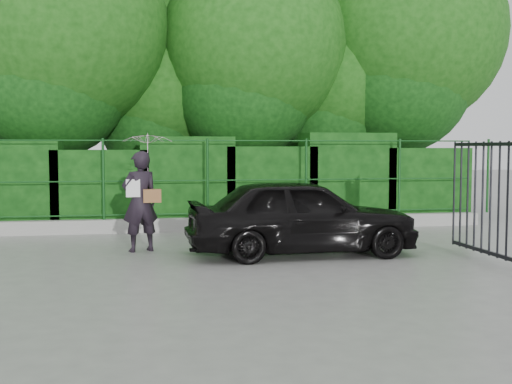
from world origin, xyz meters
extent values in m
plane|color=gray|center=(0.00, 0.00, 0.00)|extent=(80.00, 80.00, 0.00)
cube|color=#9E9E99|center=(0.00, 4.50, 0.15)|extent=(14.00, 0.25, 0.30)
cylinder|color=#114015|center=(-1.90, 4.50, 1.20)|extent=(0.06, 0.06, 1.80)
cylinder|color=#114015|center=(0.40, 4.50, 1.20)|extent=(0.06, 0.06, 1.80)
cylinder|color=#114015|center=(2.70, 4.50, 1.20)|extent=(0.06, 0.06, 1.80)
cylinder|color=#114015|center=(5.00, 4.50, 1.20)|extent=(0.06, 0.06, 1.80)
cylinder|color=#114015|center=(7.30, 4.50, 1.20)|extent=(0.06, 0.06, 1.80)
cylinder|color=#114015|center=(0.00, 4.50, 0.40)|extent=(13.60, 0.03, 0.03)
cylinder|color=#114015|center=(0.00, 4.50, 1.15)|extent=(13.60, 0.03, 0.03)
cylinder|color=#114015|center=(0.00, 4.50, 2.05)|extent=(13.60, 0.03, 0.03)
cube|color=black|center=(-4.00, 5.50, 1.02)|extent=(2.20, 1.20, 2.04)
cube|color=black|center=(-2.00, 5.50, 0.92)|extent=(2.20, 1.20, 1.84)
cube|color=black|center=(0.00, 5.50, 1.07)|extent=(2.20, 1.20, 2.15)
cube|color=black|center=(2.00, 5.50, 0.96)|extent=(2.20, 1.20, 1.92)
cube|color=black|center=(4.00, 5.50, 1.13)|extent=(2.20, 1.20, 2.25)
cube|color=black|center=(6.00, 5.50, 0.94)|extent=(2.20, 1.20, 1.88)
cylinder|color=black|center=(-3.00, 7.20, 2.25)|extent=(0.36, 0.36, 4.50)
sphere|color=#14470F|center=(-3.00, 7.20, 4.95)|extent=(5.40, 5.40, 5.40)
cylinder|color=black|center=(-0.50, 8.50, 1.62)|extent=(0.36, 0.36, 3.25)
sphere|color=#14470F|center=(-0.50, 8.50, 3.58)|extent=(3.90, 3.90, 3.90)
cylinder|color=black|center=(2.00, 7.50, 2.12)|extent=(0.36, 0.36, 4.25)
sphere|color=#14470F|center=(2.00, 7.50, 4.68)|extent=(5.10, 5.10, 5.10)
cylinder|color=black|center=(4.50, 8.20, 1.75)|extent=(0.36, 0.36, 3.50)
sphere|color=#14470F|center=(4.50, 8.20, 3.85)|extent=(4.20, 4.20, 4.20)
cylinder|color=black|center=(6.50, 7.80, 2.38)|extent=(0.36, 0.36, 4.75)
sphere|color=#14470F|center=(6.50, 7.80, 5.23)|extent=(5.70, 5.70, 5.70)
cube|color=black|center=(4.60, -0.05, 0.15)|extent=(0.05, 2.00, 0.06)
cube|color=black|center=(4.60, -0.05, 1.95)|extent=(0.05, 2.00, 0.06)
cylinder|color=black|center=(4.60, -0.75, 1.05)|extent=(0.04, 0.04, 1.90)
cylinder|color=black|center=(4.60, -0.50, 1.05)|extent=(0.04, 0.04, 1.90)
cylinder|color=black|center=(4.60, -0.25, 1.05)|extent=(0.04, 0.04, 1.90)
cylinder|color=black|center=(4.60, 0.00, 1.05)|extent=(0.04, 0.04, 1.90)
cylinder|color=black|center=(4.60, 0.25, 1.05)|extent=(0.04, 0.04, 1.90)
cylinder|color=black|center=(4.60, 0.50, 1.05)|extent=(0.04, 0.04, 1.90)
cylinder|color=black|center=(4.60, 0.75, 1.05)|extent=(0.04, 0.04, 1.90)
cylinder|color=black|center=(4.60, 1.00, 1.05)|extent=(0.04, 0.04, 1.90)
imported|color=black|center=(-1.11, 1.85, 0.92)|extent=(0.77, 0.63, 1.83)
imported|color=silver|center=(-0.96, 1.90, 1.74)|extent=(0.92, 0.94, 0.84)
cube|color=brown|center=(-0.89, 1.77, 1.02)|extent=(0.32, 0.15, 0.24)
cube|color=white|center=(-1.23, 1.73, 1.17)|extent=(0.25, 0.02, 0.32)
imported|color=black|center=(1.70, 0.97, 0.69)|extent=(4.10, 1.75, 1.38)
camera|label=1|loc=(-1.09, -9.95, 1.90)|focal=45.00mm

